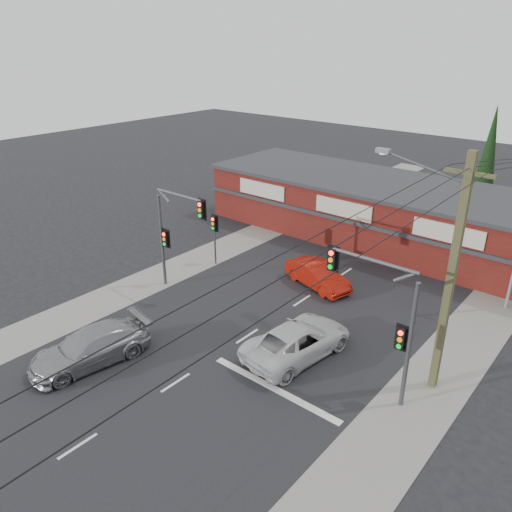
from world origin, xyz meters
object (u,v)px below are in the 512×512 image
Objects in this scene: silver_suv at (90,347)px; shop_building at (384,210)px; red_sedan at (318,275)px; white_suv at (298,340)px; utility_pole at (449,270)px.

shop_building reaches higher than silver_suv.
silver_suv is at bearing 179.26° from red_sedan.
silver_suv reaches higher than white_suv.
silver_suv reaches higher than red_sedan.
white_suv is 1.03× the size of silver_suv.
silver_suv is at bearing 50.81° from white_suv.
silver_suv is at bearing -146.23° from utility_pole.
shop_building is 2.73× the size of utility_pole.
white_suv is 7.48m from utility_pole.
white_suv is at bearing -76.61° from shop_building.
red_sedan is 10.90m from utility_pole.
red_sedan is at bearing 84.39° from silver_suv.
silver_suv is 22.55m from shop_building.
utility_pole is (12.41, 8.30, 4.60)m from silver_suv.
white_suv is 9.39m from silver_suv.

